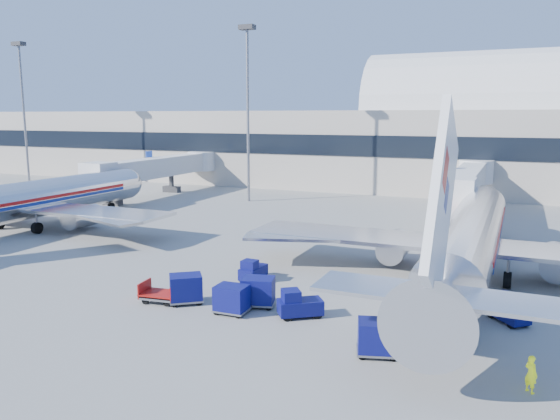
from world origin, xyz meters
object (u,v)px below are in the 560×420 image
at_px(airliner_mid, 24,201).
at_px(cart_solo_near, 378,337).
at_px(cart_train_b, 232,299).
at_px(mast_west, 248,88).
at_px(cart_train_c, 186,288).
at_px(tug_lead, 298,304).
at_px(tug_right, 508,309).
at_px(cart_open_red, 161,295).
at_px(cart_train_a, 258,291).
at_px(airliner_main, 469,238).
at_px(jetbridge_mid, 162,167).
at_px(jetbridge_near, 468,181).
at_px(mast_far_west, 22,93).
at_px(tug_left, 252,270).
at_px(ramp_worker, 531,374).

bearing_deg(airliner_mid, cart_solo_near, -20.37).
bearing_deg(cart_train_b, mast_west, 113.95).
bearing_deg(cart_train_c, tug_lead, -32.56).
relative_size(tug_right, cart_open_red, 1.02).
bearing_deg(cart_train_c, cart_train_a, -20.74).
bearing_deg(airliner_main, cart_train_c, -141.64).
bearing_deg(jetbridge_mid, cart_train_a, -47.88).
bearing_deg(jetbridge_near, mast_far_west, -179.32).
bearing_deg(tug_lead, cart_train_a, 130.85).
bearing_deg(airliner_mid, tug_left, -12.19).
distance_m(airliner_main, tug_left, 15.09).
relative_size(airliner_main, ramp_worker, 23.34).
bearing_deg(cart_train_b, jetbridge_mid, 128.40).
relative_size(jetbridge_near, mast_far_west, 1.22).
height_order(tug_lead, tug_right, tug_lead).
relative_size(airliner_main, jetbridge_mid, 1.35).
relative_size(jetbridge_near, cart_solo_near, 12.09).
distance_m(airliner_main, jetbridge_near, 26.43).
relative_size(jetbridge_mid, tug_left, 11.73).
bearing_deg(cart_train_a, ramp_worker, -33.19).
relative_size(tug_right, cart_train_a, 1.08).
relative_size(jetbridge_mid, cart_solo_near, 12.09).
height_order(jetbridge_near, cart_open_red, jetbridge_near).
distance_m(mast_west, cart_train_c, 42.64).
xyz_separation_m(jetbridge_mid, mast_far_west, (-25.60, -0.81, 10.86)).
distance_m(tug_lead, cart_train_a, 2.94).
xyz_separation_m(jetbridge_near, cart_solo_near, (-0.36, -40.87, -3.02)).
bearing_deg(cart_train_a, airliner_mid, 145.63).
relative_size(tug_lead, cart_train_c, 1.09).
xyz_separation_m(tug_lead, ramp_worker, (11.89, -4.08, 0.06)).
distance_m(jetbridge_near, tug_right, 34.23).
xyz_separation_m(airliner_main, tug_lead, (-8.06, -11.41, -2.19)).
distance_m(mast_west, ramp_worker, 54.96).
distance_m(jetbridge_mid, tug_lead, 52.47).
bearing_deg(cart_solo_near, ramp_worker, -25.22).
height_order(airliner_main, tug_lead, airliner_main).
relative_size(cart_train_a, cart_solo_near, 1.02).
distance_m(tug_lead, cart_open_red, 8.66).
distance_m(airliner_mid, tug_lead, 35.87).
bearing_deg(ramp_worker, cart_train_b, 31.26).
bearing_deg(cart_train_c, mast_west, 74.29).
bearing_deg(cart_train_a, cart_open_red, -178.46).
bearing_deg(mast_far_west, airliner_mid, -42.32).
bearing_deg(mast_far_west, cart_open_red, -35.44).
xyz_separation_m(mast_west, tug_lead, (21.94, -36.90, -14.06)).
distance_m(cart_train_a, cart_train_b, 1.91).
relative_size(cart_open_red, ramp_worker, 1.54).
height_order(tug_right, cart_train_b, cart_train_b).
xyz_separation_m(mast_far_west, cart_train_a, (59.09, -36.23, -13.86)).
distance_m(airliner_mid, tug_left, 29.14).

